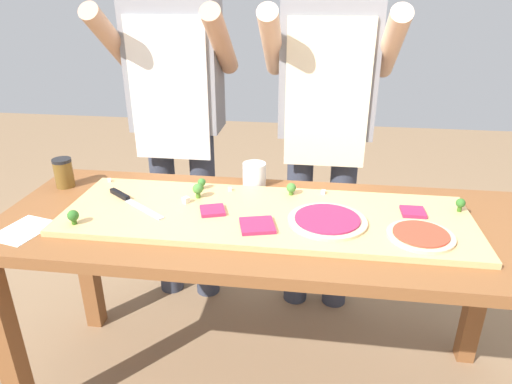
# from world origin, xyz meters

# --- Properties ---
(prep_table) EXTENTS (1.83, 0.69, 0.78)m
(prep_table) POSITION_xyz_m (0.00, 0.00, 0.67)
(prep_table) COLOR brown
(prep_table) RESTS_ON ground
(cutting_board) EXTENTS (1.37, 0.45, 0.02)m
(cutting_board) POSITION_xyz_m (0.00, -0.00, 0.79)
(cutting_board) COLOR tan
(cutting_board) RESTS_ON prep_table
(chefs_knife) EXTENTS (0.27, 0.20, 0.02)m
(chefs_knife) POSITION_xyz_m (-0.50, 0.03, 0.80)
(chefs_knife) COLOR #B7BABF
(chefs_knife) RESTS_ON cutting_board
(pizza_whole_beet_magenta) EXTENTS (0.26, 0.26, 0.02)m
(pizza_whole_beet_magenta) POSITION_xyz_m (0.21, -0.04, 0.81)
(pizza_whole_beet_magenta) COLOR beige
(pizza_whole_beet_magenta) RESTS_ON cutting_board
(pizza_whole_tomato_red) EXTENTS (0.20, 0.20, 0.02)m
(pizza_whole_tomato_red) POSITION_xyz_m (0.49, -0.10, 0.81)
(pizza_whole_tomato_red) COLOR beige
(pizza_whole_tomato_red) RESTS_ON cutting_board
(pizza_slice_center) EXTENTS (0.08, 0.08, 0.01)m
(pizza_slice_center) POSITION_xyz_m (0.49, 0.06, 0.80)
(pizza_slice_center) COLOR #9E234C
(pizza_slice_center) RESTS_ON cutting_board
(pizza_slice_far_right) EXTENTS (0.13, 0.13, 0.01)m
(pizza_slice_far_right) POSITION_xyz_m (-0.01, -0.10, 0.80)
(pizza_slice_far_right) COLOR #9E234C
(pizza_slice_far_right) RESTS_ON cutting_board
(pizza_slice_near_right) EXTENTS (0.10, 0.10, 0.01)m
(pizza_slice_near_right) POSITION_xyz_m (-0.18, -0.02, 0.80)
(pizza_slice_near_right) COLOR #9E234C
(pizza_slice_near_right) RESTS_ON cutting_board
(broccoli_floret_front_right) EXTENTS (0.04, 0.04, 0.05)m
(broccoli_floret_front_right) POSITION_xyz_m (-0.26, 0.09, 0.83)
(broccoli_floret_front_right) COLOR #487A23
(broccoli_floret_front_right) RESTS_ON cutting_board
(broccoli_floret_center_left) EXTENTS (0.04, 0.04, 0.05)m
(broccoli_floret_center_left) POSITION_xyz_m (-0.60, -0.16, 0.83)
(broccoli_floret_center_left) COLOR #366618
(broccoli_floret_center_left) RESTS_ON cutting_board
(broccoli_floret_front_mid) EXTENTS (0.04, 0.04, 0.05)m
(broccoli_floret_front_mid) POSITION_xyz_m (0.08, 0.16, 0.82)
(broccoli_floret_front_mid) COLOR #487A23
(broccoli_floret_front_mid) RESTS_ON cutting_board
(broccoli_floret_back_mid) EXTENTS (0.03, 0.03, 0.05)m
(broccoli_floret_back_mid) POSITION_xyz_m (0.65, 0.10, 0.83)
(broccoli_floret_back_mid) COLOR #366618
(broccoli_floret_back_mid) RESTS_ON cutting_board
(broccoli_floret_back_right) EXTENTS (0.03, 0.03, 0.04)m
(broccoli_floret_back_right) POSITION_xyz_m (-0.26, 0.17, 0.82)
(broccoli_floret_back_right) COLOR #3F7220
(broccoli_floret_back_right) RESTS_ON cutting_board
(cheese_crumble_a) EXTENTS (0.02, 0.02, 0.01)m
(cheese_crumble_a) POSITION_xyz_m (-0.15, 0.16, 0.80)
(cheese_crumble_a) COLOR white
(cheese_crumble_a) RESTS_ON cutting_board
(cheese_crumble_b) EXTENTS (0.03, 0.03, 0.02)m
(cheese_crumble_b) POSITION_xyz_m (-0.29, 0.04, 0.81)
(cheese_crumble_b) COLOR silver
(cheese_crumble_b) RESTS_ON cutting_board
(cheese_crumble_c) EXTENTS (0.02, 0.02, 0.01)m
(cheese_crumble_c) POSITION_xyz_m (0.19, 0.18, 0.81)
(cheese_crumble_c) COLOR white
(cheese_crumble_c) RESTS_ON cutting_board
(cheese_crumble_d) EXTENTS (0.02, 0.02, 0.01)m
(cheese_crumble_d) POSITION_xyz_m (-0.64, 0.19, 0.80)
(cheese_crumble_d) COLOR silver
(cheese_crumble_d) RESTS_ON cutting_board
(flour_cup) EXTENTS (0.09, 0.09, 0.09)m
(flour_cup) POSITION_xyz_m (-0.08, 0.27, 0.82)
(flour_cup) COLOR white
(flour_cup) RESTS_ON prep_table
(sauce_jar) EXTENTS (0.07, 0.07, 0.11)m
(sauce_jar) POSITION_xyz_m (-0.81, 0.16, 0.83)
(sauce_jar) COLOR brown
(sauce_jar) RESTS_ON prep_table
(recipe_note) EXTENTS (0.17, 0.20, 0.00)m
(recipe_note) POSITION_xyz_m (-0.76, -0.19, 0.78)
(recipe_note) COLOR white
(recipe_note) RESTS_ON prep_table
(cook_left) EXTENTS (0.54, 0.39, 1.67)m
(cook_left) POSITION_xyz_m (-0.48, 0.60, 1.00)
(cook_left) COLOR #333847
(cook_left) RESTS_ON ground
(cook_right) EXTENTS (0.54, 0.39, 1.67)m
(cook_right) POSITION_xyz_m (0.19, 0.60, 1.00)
(cook_right) COLOR #333847
(cook_right) RESTS_ON ground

